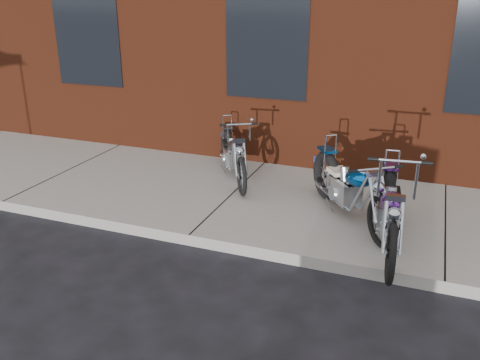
% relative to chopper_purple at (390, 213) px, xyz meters
% --- Properties ---
extents(ground, '(120.00, 120.00, 0.00)m').
position_rel_chopper_purple_xyz_m(ground, '(-2.33, -0.63, -0.56)').
color(ground, black).
rests_on(ground, ground).
extents(sidewalk, '(22.00, 3.00, 0.15)m').
position_rel_chopper_purple_xyz_m(sidewalk, '(-2.33, 0.87, -0.49)').
color(sidewalk, gray).
rests_on(sidewalk, ground).
extents(chopper_purple, '(0.55, 2.27, 1.27)m').
position_rel_chopper_purple_xyz_m(chopper_purple, '(0.00, 0.00, 0.00)').
color(chopper_purple, black).
rests_on(chopper_purple, sidewalk).
extents(chopper_blue, '(1.42, 1.87, 0.98)m').
position_rel_chopper_purple_xyz_m(chopper_blue, '(-0.57, 0.59, -0.01)').
color(chopper_blue, black).
rests_on(chopper_blue, sidewalk).
extents(chopper_third, '(1.14, 1.80, 1.04)m').
position_rel_chopper_purple_xyz_m(chopper_third, '(-2.58, 1.50, -0.04)').
color(chopper_third, black).
rests_on(chopper_third, sidewalk).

